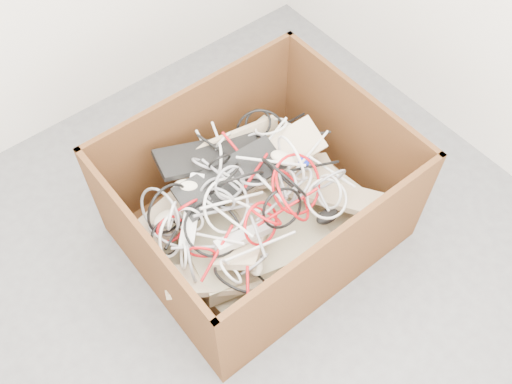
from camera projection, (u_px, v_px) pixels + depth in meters
ground at (247, 313)px, 2.47m from camera, size 3.00×3.00×0.00m
room_shell at (241, 117)px, 1.44m from camera, size 3.04×3.04×2.50m
cardboard_box at (256, 215)px, 2.57m from camera, size 1.12×0.93×0.60m
keyboard_pile at (249, 195)px, 2.48m from camera, size 1.06×0.80×0.36m
mice_scatter at (258, 195)px, 2.40m from camera, size 0.83×0.55×0.21m
power_strip_left at (192, 211)px, 2.32m from camera, size 0.26×0.26×0.13m
power_strip_right at (245, 236)px, 2.30m from camera, size 0.27×0.08×0.09m
vga_plug at (304, 161)px, 2.50m from camera, size 0.06×0.06×0.03m
cable_tangle at (241, 198)px, 2.33m from camera, size 1.01×0.82×0.46m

